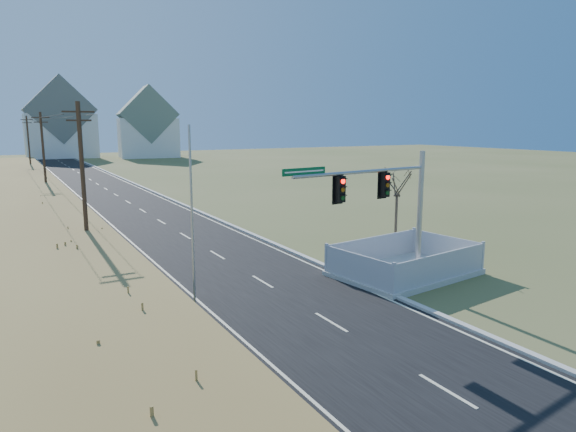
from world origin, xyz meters
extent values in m
plane|color=#4E5629|center=(0.00, 0.00, 0.00)|extent=(260.00, 260.00, 0.00)
cube|color=black|center=(0.00, 50.00, 0.03)|extent=(8.00, 180.00, 0.06)
cube|color=#B2AFA8|center=(4.15, 50.00, 0.09)|extent=(0.30, 180.00, 0.18)
cylinder|color=#422D1E|center=(-6.50, 15.00, 4.50)|extent=(0.26, 0.26, 9.00)
cube|color=#422D1E|center=(-6.50, 15.00, 8.40)|extent=(1.80, 0.10, 0.10)
cube|color=#422D1E|center=(-6.50, 15.00, 7.90)|extent=(1.40, 0.10, 0.10)
cylinder|color=#422D1E|center=(-6.50, 45.00, 4.50)|extent=(0.26, 0.26, 9.00)
cube|color=#422D1E|center=(-6.50, 45.00, 8.40)|extent=(1.80, 0.10, 0.10)
cube|color=#422D1E|center=(-6.50, 45.00, 7.90)|extent=(1.40, 0.10, 0.10)
cylinder|color=#422D1E|center=(-6.50, 75.00, 4.50)|extent=(0.26, 0.26, 9.00)
cube|color=#422D1E|center=(-6.50, 75.00, 8.40)|extent=(1.80, 0.10, 0.10)
cube|color=#422D1E|center=(-6.50, 75.00, 7.90)|extent=(1.40, 0.10, 0.10)
cube|color=white|center=(2.00, 112.00, 5.00)|extent=(15.00, 10.00, 10.00)
cube|color=slate|center=(2.00, 112.00, 10.90)|extent=(15.27, 10.20, 15.27)
cube|color=white|center=(20.00, 104.00, 4.50)|extent=(13.87, 10.31, 9.00)
cube|color=slate|center=(20.00, 104.00, 9.90)|extent=(14.12, 10.51, 13.24)
cylinder|color=#9EA0A5|center=(5.99, -0.35, 0.09)|extent=(0.56, 0.56, 0.19)
cylinder|color=#9EA0A5|center=(5.99, -0.35, 3.24)|extent=(0.24, 0.24, 6.49)
cylinder|color=#9EA0A5|center=(2.31, -0.84, 5.75)|extent=(7.37, 1.13, 0.15)
cube|color=black|center=(3.60, -0.67, 5.12)|extent=(0.37, 0.32, 1.05)
cube|color=black|center=(1.02, -1.01, 5.12)|extent=(0.37, 0.32, 1.05)
cube|color=#04562B|center=(-0.81, -1.25, 5.93)|extent=(2.03, 0.31, 0.28)
cube|color=#B7B5AD|center=(7.00, 1.62, 0.14)|extent=(7.63, 5.68, 0.27)
cube|color=#ACADB1|center=(7.29, -0.62, 0.95)|extent=(6.72, 0.96, 1.35)
cube|color=#ACADB1|center=(6.71, 3.85, 0.95)|extent=(6.72, 0.96, 1.35)
cube|color=#ACADB1|center=(3.65, 1.18, 0.95)|extent=(0.66, 4.48, 1.35)
cube|color=#ACADB1|center=(10.35, 2.06, 0.95)|extent=(0.66, 4.48, 1.35)
cube|color=white|center=(7.54, 0.49, 0.33)|extent=(0.46, 0.29, 0.62)
cube|color=#B10B19|center=(7.52, 0.46, 0.33)|extent=(0.36, 0.21, 0.18)
cylinder|color=#B7B5AD|center=(-4.30, 1.54, 0.08)|extent=(0.34, 0.34, 0.15)
cylinder|color=#9EA0A5|center=(-4.30, 1.54, 3.83)|extent=(0.10, 0.10, 7.67)
cylinder|color=#4C3F33|center=(9.80, 5.59, 1.78)|extent=(0.16, 0.16, 3.57)
camera|label=1|loc=(-10.74, -17.73, 7.68)|focal=32.00mm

